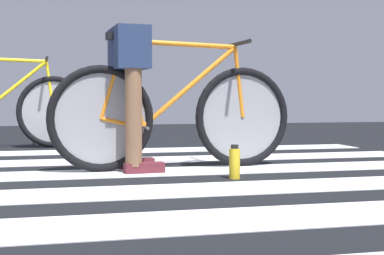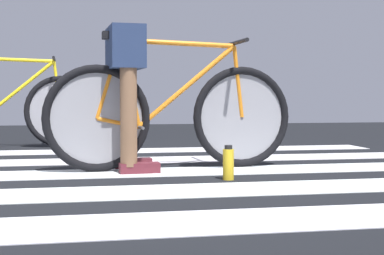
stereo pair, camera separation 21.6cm
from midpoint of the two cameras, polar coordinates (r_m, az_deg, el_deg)
The scene contains 5 objects.
ground at distance 3.40m, azimuth -11.78°, elevation -5.59°, with size 18.00×14.00×0.02m.
crosswalk_markings at distance 3.31m, azimuth -12.12°, elevation -5.62°, with size 5.42×4.27×0.00m.
bicycle_1_of_2 at distance 3.84m, azimuth -3.43°, elevation 1.38°, with size 1.73×0.52×0.93m.
cyclist_1_of_2 at distance 3.78m, azimuth -8.02°, elevation 4.98°, with size 0.34×0.43×0.97m.
water_bottle at distance 3.40m, azimuth 2.63°, elevation -3.66°, with size 0.07×0.07×0.21m.
Camera 1 is at (-0.20, -3.36, 0.52)m, focal length 52.17 mm.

